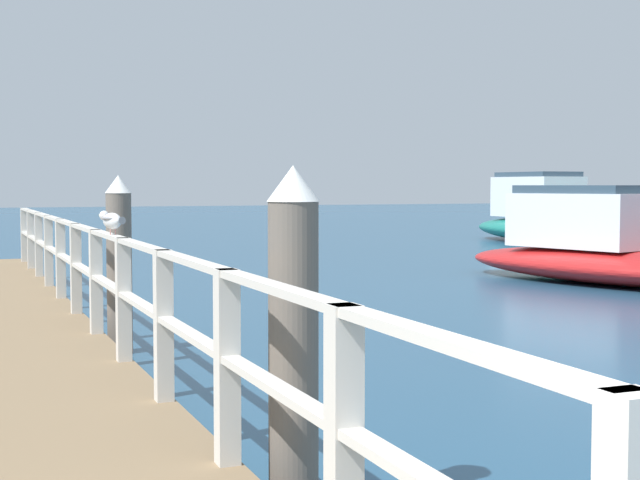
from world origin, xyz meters
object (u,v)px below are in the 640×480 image
seagull_foreground (112,220)px  boat_4 (546,219)px  dock_piling_near (293,344)px  dock_piling_far (119,264)px  boat_2 (603,250)px

seagull_foreground → boat_4: (16.67, 16.58, -0.80)m
dock_piling_near → boat_4: boat_4 is taller
dock_piling_near → dock_piling_far: (0.00, 5.61, 0.00)m
dock_piling_far → seagull_foreground: 2.01m
boat_2 → dock_piling_near: bearing=-152.0°
dock_piling_near → seagull_foreground: size_ratio=4.24×
dock_piling_near → boat_4: size_ratio=0.26×
boat_4 → dock_piling_far: bearing=-137.5°
seagull_foreground → dock_piling_far: bearing=63.4°
boat_2 → boat_4: 12.35m
dock_piling_far → boat_4: size_ratio=0.26×
seagull_foreground → boat_2: size_ratio=0.07×
dock_piling_far → boat_2: 10.78m
seagull_foreground → boat_4: boat_4 is taller
boat_4 → seagull_foreground: bearing=-134.7°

